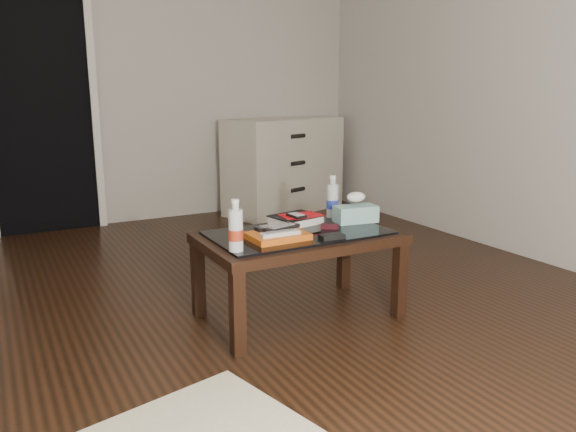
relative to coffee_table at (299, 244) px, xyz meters
name	(u,v)px	position (x,y,z in m)	size (l,w,h in m)	color
ground	(193,328)	(-0.54, 0.12, -0.40)	(5.00, 5.00, 0.00)	black
doorway	(40,108)	(-0.94, 2.59, 0.63)	(0.90, 0.08, 2.07)	black
coffee_table	(299,244)	(0.00, 0.00, 0.00)	(1.00, 0.60, 0.46)	black
dresser	(284,165)	(1.17, 2.35, 0.05)	(1.30, 0.84, 0.90)	beige
magazines	(277,236)	(-0.16, -0.07, 0.08)	(0.28, 0.21, 0.03)	#C85612
remote_silver	(280,233)	(-0.17, -0.12, 0.11)	(0.20, 0.05, 0.02)	silver
remote_black_front	(282,228)	(-0.11, -0.03, 0.11)	(0.20, 0.05, 0.02)	black
remote_black_back	(274,227)	(-0.14, 0.01, 0.11)	(0.20, 0.05, 0.02)	black
textbook	(296,219)	(0.07, 0.16, 0.09)	(0.25, 0.20, 0.05)	black
dvd_mailers	(298,215)	(0.08, 0.15, 0.11)	(0.19, 0.14, 0.01)	red
ipod	(297,215)	(0.05, 0.10, 0.12)	(0.06, 0.10, 0.02)	black
flip_phone	(330,226)	(0.18, -0.02, 0.08)	(0.09, 0.05, 0.02)	black
wallet	(332,236)	(0.08, -0.19, 0.07)	(0.12, 0.07, 0.02)	black
water_bottle_left	(236,225)	(-0.42, -0.16, 0.18)	(0.07, 0.07, 0.24)	silver
water_bottle_right	(333,196)	(0.34, 0.20, 0.18)	(0.07, 0.07, 0.24)	silver
tissue_box	(356,214)	(0.38, 0.04, 0.11)	(0.23, 0.12, 0.09)	teal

